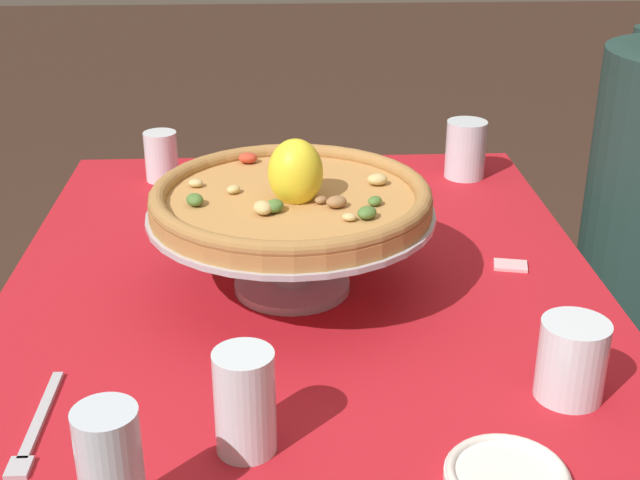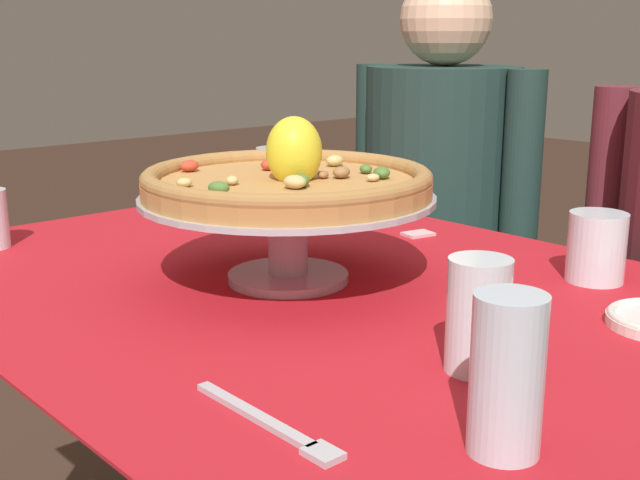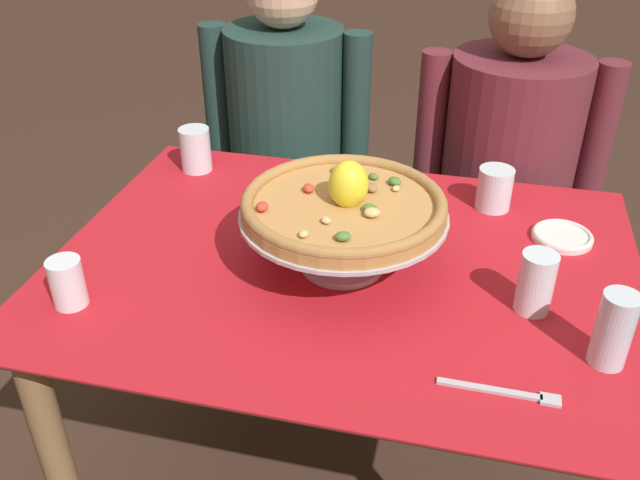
{
  "view_description": "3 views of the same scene",
  "coord_description": "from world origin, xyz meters",
  "px_view_note": "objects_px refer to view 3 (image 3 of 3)",
  "views": [
    {
      "loc": [
        1.12,
        -0.03,
        1.33
      ],
      "look_at": [
        0.06,
        0.02,
        0.84
      ],
      "focal_mm": 48.91,
      "sensor_mm": 36.0,
      "label": 1
    },
    {
      "loc": [
        0.82,
        -0.7,
        1.07
      ],
      "look_at": [
        -0.0,
        0.04,
        0.79
      ],
      "focal_mm": 45.16,
      "sensor_mm": 36.0,
      "label": 2
    },
    {
      "loc": [
        0.22,
        -1.13,
        1.51
      ],
      "look_at": [
        -0.06,
        0.03,
        0.76
      ],
      "focal_mm": 38.36,
      "sensor_mm": 36.0,
      "label": 3
    }
  ],
  "objects_px": {
    "pizza_stand": "(343,227)",
    "water_glass_side_right": "(535,286)",
    "pizza": "(344,203)",
    "diner_left": "(287,167)",
    "sugar_packet": "(349,187)",
    "water_glass_front_right": "(613,333)",
    "water_glass_back_left": "(196,151)",
    "diner_right": "(502,195)",
    "dinner_fork": "(506,392)",
    "side_plate": "(562,236)",
    "water_glass_back_right": "(494,191)",
    "water_glass_front_left": "(68,286)"
  },
  "relations": [
    {
      "from": "water_glass_side_right",
      "to": "dinner_fork",
      "type": "distance_m",
      "value": 0.24
    },
    {
      "from": "water_glass_front_left",
      "to": "water_glass_back_left",
      "type": "height_order",
      "value": "water_glass_back_left"
    },
    {
      "from": "water_glass_side_right",
      "to": "dinner_fork",
      "type": "bearing_deg",
      "value": -100.16
    },
    {
      "from": "water_glass_side_right",
      "to": "diner_left",
      "type": "height_order",
      "value": "diner_left"
    },
    {
      "from": "dinner_fork",
      "to": "sugar_packet",
      "type": "bearing_deg",
      "value": 121.17
    },
    {
      "from": "water_glass_side_right",
      "to": "side_plate",
      "type": "xyz_separation_m",
      "value": [
        0.07,
        0.26,
        -0.04
      ]
    },
    {
      "from": "water_glass_back_right",
      "to": "water_glass_side_right",
      "type": "distance_m",
      "value": 0.38
    },
    {
      "from": "water_glass_front_left",
      "to": "side_plate",
      "type": "bearing_deg",
      "value": 26.53
    },
    {
      "from": "sugar_packet",
      "to": "diner_right",
      "type": "bearing_deg",
      "value": 42.72
    },
    {
      "from": "pizza_stand",
      "to": "side_plate",
      "type": "xyz_separation_m",
      "value": [
        0.43,
        0.21,
        -0.08
      ]
    },
    {
      "from": "diner_right",
      "to": "water_glass_back_left",
      "type": "bearing_deg",
      "value": -156.21
    },
    {
      "from": "pizza",
      "to": "water_glass_front_left",
      "type": "xyz_separation_m",
      "value": [
        -0.46,
        -0.24,
        -0.1
      ]
    },
    {
      "from": "water_glass_back_right",
      "to": "pizza_stand",
      "type": "bearing_deg",
      "value": -132.13
    },
    {
      "from": "pizza_stand",
      "to": "water_glass_side_right",
      "type": "height_order",
      "value": "pizza_stand"
    },
    {
      "from": "water_glass_front_left",
      "to": "water_glass_back_left",
      "type": "bearing_deg",
      "value": 88.96
    },
    {
      "from": "side_plate",
      "to": "sugar_packet",
      "type": "relative_size",
      "value": 2.53
    },
    {
      "from": "dinner_fork",
      "to": "diner_left",
      "type": "height_order",
      "value": "diner_left"
    },
    {
      "from": "side_plate",
      "to": "dinner_fork",
      "type": "xyz_separation_m",
      "value": [
        -0.11,
        -0.5,
        -0.01
      ]
    },
    {
      "from": "pizza",
      "to": "diner_right",
      "type": "distance_m",
      "value": 0.81
    },
    {
      "from": "pizza_stand",
      "to": "diner_right",
      "type": "distance_m",
      "value": 0.8
    },
    {
      "from": "sugar_packet",
      "to": "diner_right",
      "type": "distance_m",
      "value": 0.54
    },
    {
      "from": "water_glass_side_right",
      "to": "diner_right",
      "type": "xyz_separation_m",
      "value": [
        -0.04,
        0.74,
        -0.21
      ]
    },
    {
      "from": "water_glass_front_right",
      "to": "side_plate",
      "type": "distance_m",
      "value": 0.39
    },
    {
      "from": "water_glass_front_right",
      "to": "diner_left",
      "type": "relative_size",
      "value": 0.11
    },
    {
      "from": "pizza",
      "to": "water_glass_side_right",
      "type": "relative_size",
      "value": 3.32
    },
    {
      "from": "pizza",
      "to": "sugar_packet",
      "type": "relative_size",
      "value": 7.82
    },
    {
      "from": "side_plate",
      "to": "water_glass_front_right",
      "type": "bearing_deg",
      "value": -82.85
    },
    {
      "from": "pizza",
      "to": "water_glass_back_right",
      "type": "bearing_deg",
      "value": 47.89
    },
    {
      "from": "water_glass_front_right",
      "to": "water_glass_back_right",
      "type": "height_order",
      "value": "water_glass_front_right"
    },
    {
      "from": "water_glass_back_right",
      "to": "water_glass_side_right",
      "type": "relative_size",
      "value": 0.82
    },
    {
      "from": "pizza_stand",
      "to": "water_glass_back_left",
      "type": "relative_size",
      "value": 3.66
    },
    {
      "from": "pizza",
      "to": "side_plate",
      "type": "bearing_deg",
      "value": 25.49
    },
    {
      "from": "side_plate",
      "to": "diner_right",
      "type": "distance_m",
      "value": 0.51
    },
    {
      "from": "water_glass_side_right",
      "to": "sugar_packet",
      "type": "height_order",
      "value": "water_glass_side_right"
    },
    {
      "from": "dinner_fork",
      "to": "sugar_packet",
      "type": "xyz_separation_m",
      "value": [
        -0.38,
        0.62,
        -0.0
      ]
    },
    {
      "from": "water_glass_back_left",
      "to": "sugar_packet",
      "type": "height_order",
      "value": "water_glass_back_left"
    },
    {
      "from": "water_glass_front_right",
      "to": "water_glass_front_left",
      "type": "xyz_separation_m",
      "value": [
        -0.94,
        -0.07,
        -0.02
      ]
    },
    {
      "from": "pizza",
      "to": "diner_left",
      "type": "distance_m",
      "value": 0.84
    },
    {
      "from": "water_glass_front_right",
      "to": "diner_left",
      "type": "height_order",
      "value": "diner_left"
    },
    {
      "from": "pizza",
      "to": "water_glass_back_left",
      "type": "bearing_deg",
      "value": 142.85
    },
    {
      "from": "pizza_stand",
      "to": "diner_right",
      "type": "bearing_deg",
      "value": 64.5
    },
    {
      "from": "water_glass_back_left",
      "to": "water_glass_front_right",
      "type": "bearing_deg",
      "value": -28.91
    },
    {
      "from": "water_glass_back_right",
      "to": "dinner_fork",
      "type": "distance_m",
      "value": 0.61
    },
    {
      "from": "pizza",
      "to": "sugar_packet",
      "type": "distance_m",
      "value": 0.37
    },
    {
      "from": "water_glass_side_right",
      "to": "dinner_fork",
      "type": "relative_size",
      "value": 0.62
    },
    {
      "from": "water_glass_side_right",
      "to": "water_glass_front_left",
      "type": "bearing_deg",
      "value": -167.48
    },
    {
      "from": "water_glass_front_right",
      "to": "water_glass_back_left",
      "type": "relative_size",
      "value": 1.23
    },
    {
      "from": "water_glass_side_right",
      "to": "diner_left",
      "type": "distance_m",
      "value": 1.06
    },
    {
      "from": "pizza_stand",
      "to": "water_glass_front_right",
      "type": "relative_size",
      "value": 2.98
    },
    {
      "from": "sugar_packet",
      "to": "pizza",
      "type": "bearing_deg",
      "value": -80.94
    }
  ]
}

